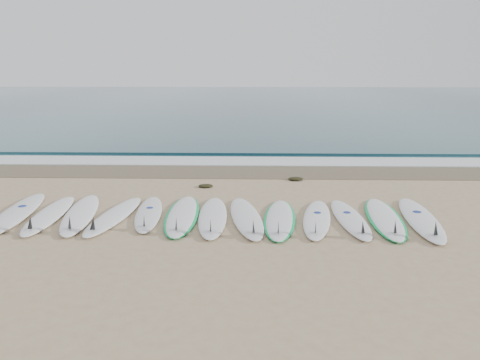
{
  "coord_description": "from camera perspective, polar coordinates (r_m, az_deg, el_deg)",
  "views": [
    {
      "loc": [
        0.74,
        -8.77,
        2.89
      ],
      "look_at": [
        0.47,
        1.47,
        0.4
      ],
      "focal_mm": 35.0,
      "sensor_mm": 36.0,
      "label": 1
    }
  ],
  "objects": [
    {
      "name": "surfboard_5",
      "position": [
        9.27,
        -7.09,
        -4.27
      ],
      "size": [
        0.76,
        2.7,
        0.34
      ],
      "rotation": [
        0.0,
        0.0,
        0.04
      ],
      "color": "white",
      "rests_on": "ground"
    },
    {
      "name": "ocean",
      "position": [
        41.38,
        0.5,
        9.67
      ],
      "size": [
        120.0,
        55.0,
        0.03
      ],
      "primitive_type": "cube",
      "color": "#204E5A",
      "rests_on": "ground"
    },
    {
      "name": "surfboard_12",
      "position": [
        9.58,
        21.24,
        -4.46
      ],
      "size": [
        0.87,
        2.87,
        0.36
      ],
      "rotation": [
        0.0,
        0.0,
        -0.1
      ],
      "color": "white",
      "rests_on": "ground"
    },
    {
      "name": "surfboard_4",
      "position": [
        9.46,
        -11.1,
        -4.04
      ],
      "size": [
        0.8,
        2.46,
        0.31
      ],
      "rotation": [
        0.0,
        0.0,
        0.13
      ],
      "color": "white",
      "rests_on": "ground"
    },
    {
      "name": "surfboard_1",
      "position": [
        9.93,
        -22.32,
        -3.97
      ],
      "size": [
        0.72,
        2.63,
        0.33
      ],
      "rotation": [
        0.0,
        0.0,
        0.07
      ],
      "color": "white",
      "rests_on": "ground"
    },
    {
      "name": "foam_band",
      "position": [
        14.58,
        -1.42,
        2.3
      ],
      "size": [
        120.0,
        1.4,
        0.04
      ],
      "primitive_type": "cube",
      "color": "silver",
      "rests_on": "ground"
    },
    {
      "name": "surfboard_0",
      "position": [
        10.3,
        -25.64,
        -3.65
      ],
      "size": [
        0.94,
        2.92,
        0.37
      ],
      "rotation": [
        0.0,
        0.0,
        0.12
      ],
      "color": "white",
      "rests_on": "ground"
    },
    {
      "name": "surfboard_10",
      "position": [
        9.21,
        13.34,
        -4.64
      ],
      "size": [
        0.62,
        2.52,
        0.32
      ],
      "rotation": [
        0.0,
        0.0,
        0.04
      ],
      "color": "white",
      "rests_on": "ground"
    },
    {
      "name": "surfboard_8",
      "position": [
        9.02,
        4.84,
        -4.74
      ],
      "size": [
        0.81,
        2.57,
        0.32
      ],
      "rotation": [
        0.0,
        0.0,
        -0.08
      ],
      "color": "white",
      "rests_on": "ground"
    },
    {
      "name": "surfboard_7",
      "position": [
        9.03,
        0.81,
        -4.6
      ],
      "size": [
        0.93,
        2.71,
        0.34
      ],
      "rotation": [
        0.0,
        0.0,
        0.14
      ],
      "color": "white",
      "rests_on": "ground"
    },
    {
      "name": "seaweed_near",
      "position": [
        11.53,
        -4.21,
        -0.71
      ],
      "size": [
        0.36,
        0.28,
        0.07
      ],
      "primitive_type": "ellipsoid",
      "color": "black",
      "rests_on": "ground"
    },
    {
      "name": "wet_sand_band",
      "position": [
        13.21,
        -1.73,
        1.04
      ],
      "size": [
        120.0,
        1.8,
        0.01
      ],
      "primitive_type": "cube",
      "color": "brown",
      "rests_on": "ground"
    },
    {
      "name": "surfboard_2",
      "position": [
        9.76,
        -18.93,
        -3.95
      ],
      "size": [
        1.03,
        2.81,
        0.35
      ],
      "rotation": [
        0.0,
        0.0,
        0.17
      ],
      "color": "white",
      "rests_on": "ground"
    },
    {
      "name": "surfboard_3",
      "position": [
        9.46,
        -15.21,
        -4.25
      ],
      "size": [
        0.82,
        2.61,
        0.33
      ],
      "rotation": [
        0.0,
        0.0,
        -0.12
      ],
      "color": "white",
      "rests_on": "ground"
    },
    {
      "name": "surfboard_11",
      "position": [
        9.45,
        17.24,
        -4.46
      ],
      "size": [
        0.89,
        2.74,
        0.34
      ],
      "rotation": [
        0.0,
        0.0,
        -0.09
      ],
      "color": "white",
      "rests_on": "ground"
    },
    {
      "name": "ground",
      "position": [
        9.27,
        -3.15,
        -4.53
      ],
      "size": [
        120.0,
        120.0,
        0.0
      ],
      "primitive_type": "plane",
      "color": "tan"
    },
    {
      "name": "wave_crest",
      "position": [
        16.04,
        -1.15,
        3.46
      ],
      "size": [
        120.0,
        1.0,
        0.1
      ],
      "primitive_type": "cube",
      "color": "#204E5A",
      "rests_on": "ground"
    },
    {
      "name": "seaweed_far",
      "position": [
        12.29,
        6.82,
        0.15
      ],
      "size": [
        0.4,
        0.31,
        0.08
      ],
      "primitive_type": "ellipsoid",
      "color": "black",
      "rests_on": "ground"
    },
    {
      "name": "surfboard_9",
      "position": [
        9.09,
        9.35,
        -4.71
      ],
      "size": [
        0.91,
        2.53,
        0.32
      ],
      "rotation": [
        0.0,
        0.0,
        -0.16
      ],
      "color": "white",
      "rests_on": "ground"
    },
    {
      "name": "surfboard_6",
      "position": [
        9.09,
        -3.35,
        -4.5
      ],
      "size": [
        0.67,
        2.66,
        0.34
      ],
      "rotation": [
        0.0,
        0.0,
        0.05
      ],
      "color": "white",
      "rests_on": "ground"
    }
  ]
}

